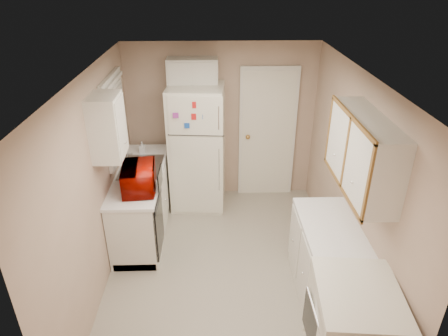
{
  "coord_description": "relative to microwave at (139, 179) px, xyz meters",
  "views": [
    {
      "loc": [
        -0.12,
        -3.77,
        3.35
      ],
      "look_at": [
        0.0,
        0.5,
        1.15
      ],
      "focal_mm": 32.0,
      "sensor_mm": 36.0,
      "label": 1
    }
  ],
  "objects": [
    {
      "name": "floor",
      "position": [
        1.02,
        -0.45,
        -1.05
      ],
      "size": [
        3.8,
        3.8,
        0.0
      ],
      "primitive_type": "plane",
      "color": "#B8B0A0",
      "rests_on": "ground"
    },
    {
      "name": "ceiling",
      "position": [
        1.02,
        -0.45,
        1.35
      ],
      "size": [
        3.8,
        3.8,
        0.0
      ],
      "primitive_type": "plane",
      "color": "white",
      "rests_on": "floor"
    },
    {
      "name": "wall_left",
      "position": [
        -0.38,
        -0.45,
        0.15
      ],
      "size": [
        3.8,
        3.8,
        0.0
      ],
      "primitive_type": "plane",
      "color": "tan",
      "rests_on": "floor"
    },
    {
      "name": "wall_right",
      "position": [
        2.42,
        -0.45,
        0.15
      ],
      "size": [
        3.8,
        3.8,
        0.0
      ],
      "primitive_type": "plane",
      "color": "tan",
      "rests_on": "floor"
    },
    {
      "name": "wall_back",
      "position": [
        1.02,
        1.45,
        0.15
      ],
      "size": [
        2.8,
        2.8,
        0.0
      ],
      "primitive_type": "plane",
      "color": "tan",
      "rests_on": "floor"
    },
    {
      "name": "wall_front",
      "position": [
        1.02,
        -2.35,
        0.15
      ],
      "size": [
        2.8,
        2.8,
        0.0
      ],
      "primitive_type": "plane",
      "color": "tan",
      "rests_on": "floor"
    },
    {
      "name": "left_counter",
      "position": [
        -0.08,
        0.45,
        -0.6
      ],
      "size": [
        0.6,
        1.8,
        0.9
      ],
      "primitive_type": "cube",
      "color": "silver",
      "rests_on": "floor"
    },
    {
      "name": "dishwasher",
      "position": [
        0.21,
        -0.15,
        -0.56
      ],
      "size": [
        0.03,
        0.58,
        0.72
      ],
      "primitive_type": "cube",
      "color": "black",
      "rests_on": "floor"
    },
    {
      "name": "sink",
      "position": [
        -0.08,
        0.6,
        -0.19
      ],
      "size": [
        0.54,
        0.74,
        0.16
      ],
      "primitive_type": "cube",
      "color": "gray",
      "rests_on": "left_counter"
    },
    {
      "name": "microwave",
      "position": [
        0.0,
        0.0,
        0.0
      ],
      "size": [
        0.59,
        0.37,
        0.37
      ],
      "primitive_type": "imported",
      "rotation": [
        0.0,
        0.0,
        1.67
      ],
      "color": "#920900",
      "rests_on": "left_counter"
    },
    {
      "name": "soap_bottle",
      "position": [
        -0.13,
        1.05,
        -0.05
      ],
      "size": [
        0.09,
        0.09,
        0.18
      ],
      "primitive_type": "imported",
      "rotation": [
        0.0,
        0.0,
        -0.1
      ],
      "color": "white",
      "rests_on": "left_counter"
    },
    {
      "name": "window_blinds",
      "position": [
        -0.34,
        0.6,
        0.55
      ],
      "size": [
        0.1,
        0.98,
        1.08
      ],
      "primitive_type": "cube",
      "color": "silver",
      "rests_on": "wall_left"
    },
    {
      "name": "upper_cabinet_left",
      "position": [
        -0.23,
        -0.23,
        0.75
      ],
      "size": [
        0.3,
        0.45,
        0.7
      ],
      "primitive_type": "cube",
      "color": "silver",
      "rests_on": "wall_left"
    },
    {
      "name": "refrigerator",
      "position": [
        0.66,
        1.15,
        -0.12
      ],
      "size": [
        0.82,
        0.8,
        1.86
      ],
      "primitive_type": "cube",
      "rotation": [
        0.0,
        0.0,
        -0.08
      ],
      "color": "white",
      "rests_on": "floor"
    },
    {
      "name": "cabinet_over_fridge",
      "position": [
        0.62,
        1.3,
        0.95
      ],
      "size": [
        0.7,
        0.3,
        0.4
      ],
      "primitive_type": "cube",
      "color": "silver",
      "rests_on": "wall_back"
    },
    {
      "name": "interior_door",
      "position": [
        1.72,
        1.41,
        -0.03
      ],
      "size": [
        0.86,
        0.06,
        2.08
      ],
      "primitive_type": "cube",
      "color": "white",
      "rests_on": "floor"
    },
    {
      "name": "right_counter",
      "position": [
        2.12,
        -1.25,
        -0.6
      ],
      "size": [
        0.6,
        2.0,
        0.9
      ],
      "primitive_type": "cube",
      "color": "silver",
      "rests_on": "floor"
    },
    {
      "name": "stove",
      "position": [
        2.06,
        -1.85,
        -0.55
      ],
      "size": [
        0.74,
        0.89,
        1.01
      ],
      "primitive_type": "cube",
      "rotation": [
        0.0,
        0.0,
        -0.09
      ],
      "color": "white",
      "rests_on": "floor"
    },
    {
      "name": "upper_cabinet_right",
      "position": [
        2.27,
        -0.95,
        0.75
      ],
      "size": [
        0.3,
        1.2,
        0.7
      ],
      "primitive_type": "cube",
      "color": "silver",
      "rests_on": "wall_right"
    }
  ]
}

